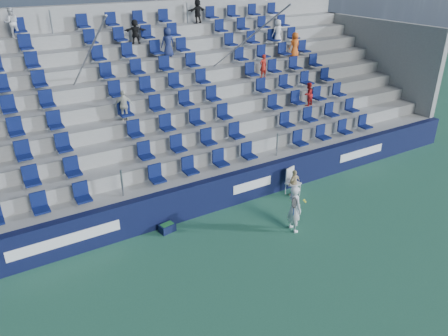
% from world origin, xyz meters
% --- Properties ---
extents(ground, '(70.00, 70.00, 0.00)m').
position_xyz_m(ground, '(0.00, 0.00, 0.00)').
color(ground, '#2D6B4D').
rests_on(ground, ground).
extents(sponsor_wall, '(24.00, 0.32, 1.20)m').
position_xyz_m(sponsor_wall, '(0.00, 3.15, 0.60)').
color(sponsor_wall, '#0E1335').
rests_on(sponsor_wall, ground).
extents(grandstand, '(24.00, 8.17, 6.63)m').
position_xyz_m(grandstand, '(0.00, 8.24, 2.13)').
color(grandstand, '#959591').
rests_on(grandstand, ground).
extents(tennis_player, '(0.69, 0.64, 1.59)m').
position_xyz_m(tennis_player, '(1.54, 0.73, 0.80)').
color(tennis_player, white).
rests_on(tennis_player, ground).
extents(line_judge_chair, '(0.56, 0.57, 1.04)m').
position_xyz_m(line_judge_chair, '(3.01, 2.66, 0.59)').
color(line_judge_chair, white).
rests_on(line_judge_chair, ground).
extents(line_judge, '(0.65, 0.37, 1.04)m').
position_xyz_m(line_judge, '(3.01, 2.50, 0.52)').
color(line_judge, tan).
rests_on(line_judge, ground).
extents(ball_bin, '(0.54, 0.40, 0.28)m').
position_xyz_m(ball_bin, '(-1.96, 2.75, 0.15)').
color(ball_bin, '#0E1434').
rests_on(ball_bin, ground).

